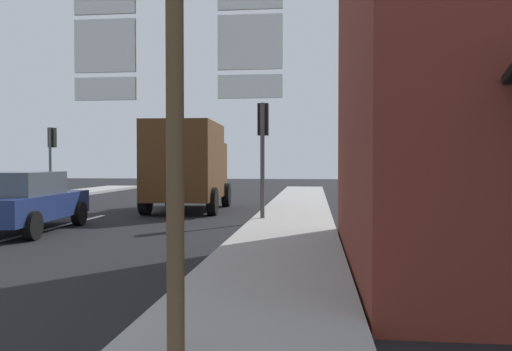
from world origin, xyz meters
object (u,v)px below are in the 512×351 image
at_px(delivery_truck, 188,164).
at_px(traffic_light_near_right, 263,134).
at_px(route_sign_post, 176,135).
at_px(traffic_light_far_left, 52,146).
at_px(sedan_far, 21,201).

distance_m(delivery_truck, traffic_light_near_right, 4.43).
bearing_deg(delivery_truck, traffic_light_near_right, -47.06).
relative_size(route_sign_post, traffic_light_far_left, 0.97).
height_order(traffic_light_far_left, traffic_light_near_right, traffic_light_near_right).
height_order(sedan_far, traffic_light_near_right, traffic_light_near_right).
height_order(route_sign_post, traffic_light_near_right, traffic_light_near_right).
relative_size(sedan_far, route_sign_post, 1.35).
distance_m(traffic_light_far_left, traffic_light_near_right, 13.19).
height_order(route_sign_post, traffic_light_far_left, traffic_light_far_left).
bearing_deg(delivery_truck, route_sign_post, -76.47).
bearing_deg(traffic_light_far_left, route_sign_post, -59.67).
xyz_separation_m(sedan_far, delivery_truck, (2.66, 5.95, 0.89)).
xyz_separation_m(sedan_far, traffic_light_far_left, (-4.90, 10.72, 1.68)).
distance_m(route_sign_post, traffic_light_near_right, 10.69).
xyz_separation_m(delivery_truck, traffic_light_far_left, (-7.56, 4.77, 0.79)).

